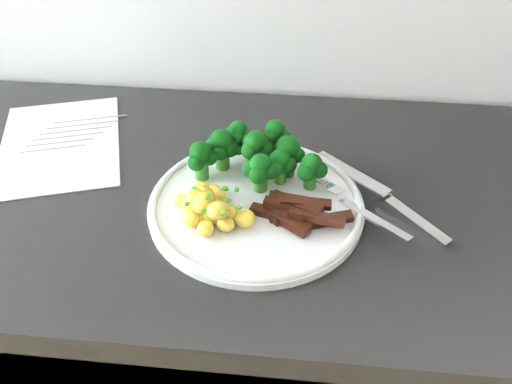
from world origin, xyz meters
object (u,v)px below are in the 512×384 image
at_px(knife, 395,206).
at_px(fork, 360,208).
at_px(recipe_paper, 60,143).
at_px(plate, 256,204).
at_px(potatoes, 208,206).
at_px(beef_strips, 297,212).
at_px(counter, 217,354).
at_px(broccoli, 256,153).

bearing_deg(knife, fork, -155.59).
relative_size(recipe_paper, plate, 1.03).
bearing_deg(knife, potatoes, -169.29).
bearing_deg(beef_strips, counter, 155.81).
xyz_separation_m(potatoes, beef_strips, (0.12, 0.01, -0.01)).
xyz_separation_m(potatoes, fork, (0.21, 0.03, -0.01)).
relative_size(fork, knife, 0.73).
bearing_deg(recipe_paper, beef_strips, -21.17).
distance_m(recipe_paper, potatoes, 0.32).
xyz_separation_m(beef_strips, fork, (0.09, 0.02, -0.00)).
bearing_deg(counter, recipe_paper, 160.53).
xyz_separation_m(recipe_paper, beef_strips, (0.40, -0.15, 0.02)).
height_order(plate, fork, fork).
xyz_separation_m(beef_strips, knife, (0.14, 0.04, -0.01)).
bearing_deg(recipe_paper, counter, -19.47).
distance_m(recipe_paper, broccoli, 0.34).
bearing_deg(counter, beef_strips, -24.19).
relative_size(potatoes, beef_strips, 0.82).
bearing_deg(beef_strips, fork, 12.95).
distance_m(beef_strips, knife, 0.14).
bearing_deg(plate, potatoes, -151.56).
relative_size(counter, potatoes, 19.42).
distance_m(potatoes, knife, 0.26).
bearing_deg(recipe_paper, fork, -15.57).
bearing_deg(potatoes, beef_strips, 2.82).
bearing_deg(broccoli, counter, -159.24).
bearing_deg(plate, recipe_paper, 159.49).
distance_m(counter, plate, 0.45).
bearing_deg(plate, fork, -3.09).
relative_size(recipe_paper, potatoes, 2.69).
relative_size(recipe_paper, fork, 2.27).
height_order(counter, broccoli, broccoli).
bearing_deg(plate, counter, 156.28).
height_order(broccoli, fork, broccoli).
distance_m(potatoes, fork, 0.21).
bearing_deg(counter, fork, -10.95).
relative_size(counter, knife, 11.95).
xyz_separation_m(recipe_paper, potatoes, (0.28, -0.16, 0.03)).
xyz_separation_m(counter, fork, (0.23, -0.04, 0.45)).
bearing_deg(broccoli, beef_strips, -54.64).
xyz_separation_m(plate, fork, (0.14, -0.01, 0.01)).
bearing_deg(plate, knife, 4.46).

